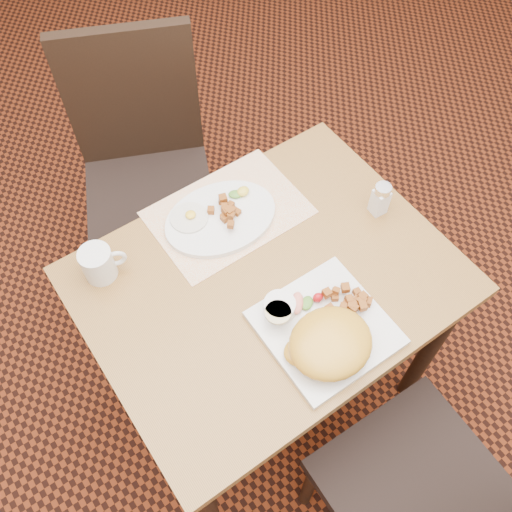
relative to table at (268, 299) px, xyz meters
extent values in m
plane|color=black|center=(0.00, 0.00, -0.64)|extent=(8.00, 8.00, 0.00)
cube|color=olive|center=(0.00, 0.00, 0.09)|extent=(0.90, 0.70, 0.03)
cylinder|color=black|center=(-0.40, -0.30, -0.28)|extent=(0.05, 0.05, 0.71)
cylinder|color=black|center=(0.40, -0.30, -0.28)|extent=(0.05, 0.05, 0.71)
cylinder|color=black|center=(-0.40, 0.30, -0.28)|extent=(0.05, 0.05, 0.71)
cylinder|color=black|center=(0.40, 0.30, -0.28)|extent=(0.05, 0.05, 0.71)
cube|color=black|center=(0.05, -0.57, -0.19)|extent=(0.44, 0.44, 0.05)
cylinder|color=black|center=(-0.12, -0.39, -0.43)|extent=(0.04, 0.04, 0.42)
cylinder|color=black|center=(0.24, -0.40, -0.43)|extent=(0.04, 0.04, 0.42)
cube|color=black|center=(-0.04, 0.63, -0.19)|extent=(0.56, 0.56, 0.05)
cylinder|color=black|center=(0.20, 0.72, -0.43)|extent=(0.04, 0.04, 0.42)
cylinder|color=black|center=(0.05, 0.39, -0.43)|extent=(0.04, 0.04, 0.42)
cylinder|color=black|center=(-0.13, 0.87, -0.43)|extent=(0.04, 0.04, 0.42)
cylinder|color=black|center=(-0.28, 0.54, -0.43)|extent=(0.04, 0.04, 0.42)
cube|color=black|center=(0.04, 0.81, 0.08)|extent=(0.40, 0.21, 0.50)
cube|color=white|center=(0.03, 0.23, 0.11)|extent=(0.40, 0.28, 0.00)
cube|color=silver|center=(0.03, -0.19, 0.12)|extent=(0.28, 0.28, 0.02)
ellipsoid|color=gold|center=(0.00, -0.24, 0.16)|extent=(0.20, 0.18, 0.07)
ellipsoid|color=gold|center=(0.02, -0.26, 0.14)|extent=(0.08, 0.07, 0.03)
ellipsoid|color=gold|center=(-0.06, -0.21, 0.14)|extent=(0.08, 0.07, 0.03)
cylinder|color=silver|center=(-0.04, -0.10, 0.15)|extent=(0.08, 0.08, 0.04)
cylinder|color=beige|center=(-0.06, -0.11, 0.16)|extent=(0.06, 0.06, 0.01)
ellipsoid|color=#387223|center=(0.03, -0.12, 0.13)|extent=(0.05, 0.05, 0.01)
ellipsoid|color=red|center=(0.05, -0.12, 0.14)|extent=(0.03, 0.02, 0.03)
ellipsoid|color=#F28C72|center=(0.01, -0.11, 0.14)|extent=(0.06, 0.06, 0.02)
cylinder|color=white|center=(-0.07, 0.26, 0.13)|extent=(0.10, 0.10, 0.01)
ellipsoid|color=yellow|center=(-0.07, 0.26, 0.14)|extent=(0.03, 0.03, 0.01)
ellipsoid|color=#387223|center=(0.07, 0.25, 0.13)|extent=(0.05, 0.04, 0.01)
ellipsoid|color=yellow|center=(0.09, 0.25, 0.14)|extent=(0.04, 0.04, 0.02)
cube|color=white|center=(0.36, 0.00, 0.15)|extent=(0.04, 0.04, 0.08)
cylinder|color=silver|center=(0.36, 0.00, 0.20)|extent=(0.04, 0.04, 0.02)
cylinder|color=silver|center=(-0.33, 0.25, 0.15)|extent=(0.08, 0.08, 0.09)
torus|color=silver|center=(-0.29, 0.24, 0.16)|extent=(0.05, 0.03, 0.05)
cube|color=#A05419|center=(0.11, -0.18, 0.14)|extent=(0.03, 0.03, 0.02)
cube|color=#A05419|center=(0.09, -0.15, 0.13)|extent=(0.02, 0.02, 0.02)
cube|color=#A05419|center=(0.12, -0.21, 0.15)|extent=(0.02, 0.02, 0.02)
cube|color=#A05419|center=(0.08, -0.18, 0.15)|extent=(0.02, 0.02, 0.02)
cube|color=#A05419|center=(0.10, -0.14, 0.13)|extent=(0.02, 0.02, 0.02)
cube|color=#A05419|center=(0.10, -0.19, 0.15)|extent=(0.03, 0.03, 0.02)
cube|color=#A05419|center=(0.11, -0.17, 0.13)|extent=(0.03, 0.03, 0.02)
cube|color=#A05419|center=(0.06, -0.17, 0.13)|extent=(0.02, 0.02, 0.02)
cube|color=#A05419|center=(0.05, -0.17, 0.15)|extent=(0.02, 0.02, 0.02)
cube|color=#A05419|center=(0.13, -0.19, 0.15)|extent=(0.02, 0.02, 0.01)
cube|color=#A05419|center=(0.14, -0.19, 0.15)|extent=(0.02, 0.02, 0.02)
cube|color=#A05419|center=(0.10, -0.20, 0.15)|extent=(0.02, 0.02, 0.02)
cube|color=#A05419|center=(0.07, -0.13, 0.15)|extent=(0.02, 0.02, 0.02)
cube|color=#A05419|center=(0.10, -0.18, 0.13)|extent=(0.02, 0.02, 0.01)
cube|color=#A05419|center=(0.12, -0.19, 0.14)|extent=(0.03, 0.03, 0.02)
cube|color=#A05419|center=(0.12, -0.14, 0.15)|extent=(0.03, 0.03, 0.02)
cube|color=#A05419|center=(0.10, -0.18, 0.13)|extent=(0.02, 0.02, 0.02)
cube|color=#A05419|center=(0.11, -0.18, 0.15)|extent=(0.02, 0.02, 0.02)
cube|color=#A05419|center=(0.10, -0.18, 0.13)|extent=(0.02, 0.02, 0.02)
cube|color=#A05419|center=(0.10, -0.14, 0.15)|extent=(0.02, 0.02, 0.01)
cube|color=#A05419|center=(0.14, -0.19, 0.13)|extent=(0.03, 0.03, 0.02)
cube|color=#A05419|center=(0.09, -0.18, 0.13)|extent=(0.02, 0.02, 0.02)
cube|color=#A05419|center=(0.10, -0.17, 0.13)|extent=(0.03, 0.02, 0.02)
cube|color=#A05419|center=(0.14, -0.16, 0.13)|extent=(0.02, 0.02, 0.02)
cube|color=#A05419|center=(0.15, -0.20, 0.13)|extent=(0.03, 0.03, 0.02)
cube|color=#A05419|center=(0.04, 0.20, 0.14)|extent=(0.02, 0.02, 0.01)
cube|color=#A05419|center=(0.04, 0.23, 0.14)|extent=(0.02, 0.02, 0.02)
cube|color=#A05419|center=(0.03, 0.25, 0.14)|extent=(0.02, 0.02, 0.02)
cube|color=#A05419|center=(0.00, 0.17, 0.15)|extent=(0.02, 0.02, 0.02)
cube|color=#A05419|center=(0.01, 0.21, 0.15)|extent=(0.02, 0.02, 0.02)
cube|color=#A05419|center=(0.03, 0.25, 0.15)|extent=(0.03, 0.03, 0.02)
cube|color=#A05419|center=(0.02, 0.22, 0.14)|extent=(0.02, 0.02, 0.02)
cube|color=#A05419|center=(0.01, 0.19, 0.15)|extent=(0.02, 0.02, 0.02)
cube|color=#A05419|center=(0.02, 0.22, 0.15)|extent=(0.02, 0.02, 0.01)
cube|color=#A05419|center=(-0.01, 0.24, 0.14)|extent=(0.03, 0.03, 0.02)
cube|color=#A05419|center=(0.01, 0.20, 0.14)|extent=(0.02, 0.02, 0.02)
cube|color=#A05419|center=(0.03, 0.21, 0.14)|extent=(0.03, 0.03, 0.02)
cube|color=#A05419|center=(0.01, 0.20, 0.14)|extent=(0.02, 0.02, 0.02)
cube|color=#A05419|center=(0.02, 0.20, 0.14)|extent=(0.02, 0.02, 0.02)
cube|color=#A05419|center=(0.02, 0.20, 0.15)|extent=(0.02, 0.03, 0.02)
cube|color=#A05419|center=(0.00, 0.20, 0.14)|extent=(0.02, 0.02, 0.02)
cube|color=#A05419|center=(0.01, 0.20, 0.14)|extent=(0.02, 0.02, 0.02)
camera|label=1|loc=(-0.44, -0.57, 1.33)|focal=40.00mm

